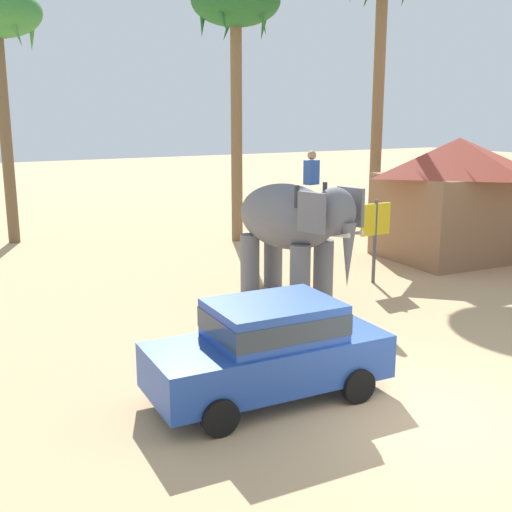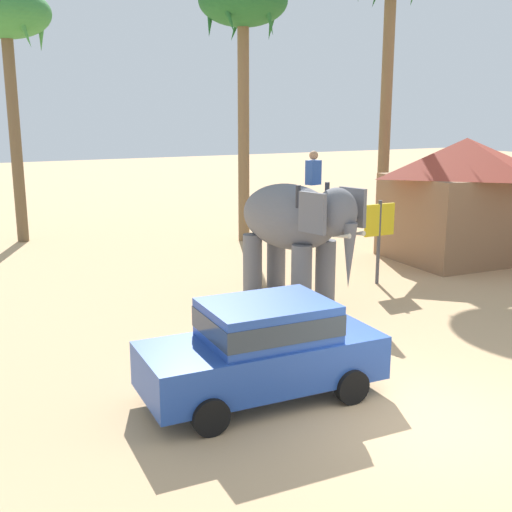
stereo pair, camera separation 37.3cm
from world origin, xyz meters
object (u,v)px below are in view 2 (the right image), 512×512
object	(u,v)px
palm_tree_behind_elephant	(6,22)
signboard_yellow	(379,225)
elephant_with_mahout	(295,224)
car_sedan_foreground	(264,346)
roadside_hut	(463,196)
palm_tree_near_hut	(243,11)

from	to	relation	value
palm_tree_behind_elephant	signboard_yellow	world-z (taller)	palm_tree_behind_elephant
elephant_with_mahout	signboard_yellow	world-z (taller)	elephant_with_mahout
car_sedan_foreground	roadside_hut	xyz separation A→B (m)	(11.00, 6.26, 1.20)
palm_tree_behind_elephant	palm_tree_near_hut	bearing A→B (deg)	-26.96
elephant_with_mahout	palm_tree_near_hut	xyz separation A→B (m)	(2.42, 7.60, 6.35)
palm_tree_behind_elephant	signboard_yellow	size ratio (longest dim) A/B	3.82
car_sedan_foreground	signboard_yellow	size ratio (longest dim) A/B	1.74
car_sedan_foreground	palm_tree_near_hut	distance (m)	15.73
palm_tree_near_hut	signboard_yellow	bearing A→B (deg)	-86.56
elephant_with_mahout	roadside_hut	distance (m)	7.49
car_sedan_foreground	palm_tree_behind_elephant	distance (m)	17.81
elephant_with_mahout	palm_tree_behind_elephant	xyz separation A→B (m)	(-5.09, 11.42, 5.96)
elephant_with_mahout	car_sedan_foreground	bearing A→B (deg)	-126.66
palm_tree_behind_elephant	car_sedan_foreground	bearing A→B (deg)	-84.90
elephant_with_mahout	palm_tree_near_hut	size ratio (longest dim) A/B	0.42
palm_tree_near_hut	signboard_yellow	size ratio (longest dim) A/B	3.99
roadside_hut	elephant_with_mahout	bearing A→B (deg)	-169.43
elephant_with_mahout	palm_tree_near_hut	bearing A→B (deg)	72.32
signboard_yellow	palm_tree_behind_elephant	bearing A→B (deg)	125.19
roadside_hut	car_sedan_foreground	bearing A→B (deg)	-150.36
palm_tree_behind_elephant	signboard_yellow	distance (m)	15.16
elephant_with_mahout	palm_tree_near_hut	distance (m)	10.19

